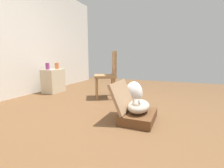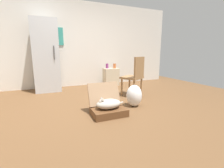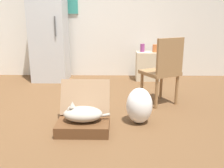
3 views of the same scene
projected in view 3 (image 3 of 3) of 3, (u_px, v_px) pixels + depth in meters
ground_plane at (91, 115)px, 3.23m from camera, size 7.68×7.68×0.00m
wall_back at (101, 12)px, 5.06m from camera, size 6.40×0.15×2.60m
suitcase_base at (83, 126)px, 2.76m from camera, size 0.57×0.42×0.12m
suitcase_lid at (85, 97)px, 2.91m from camera, size 0.57×0.20×0.40m
cat at (82, 114)px, 2.72m from camera, size 0.51×0.28×0.21m
plastic_bag_white at (139, 106)px, 2.94m from camera, size 0.31×0.30×0.43m
refrigerator at (49, 31)px, 4.72m from camera, size 0.65×0.59×1.92m
side_table at (148, 66)px, 4.92m from camera, size 0.47×0.35×0.55m
vase_tall at (142, 48)px, 4.87m from camera, size 0.09×0.09×0.15m
vase_short at (155, 48)px, 4.80m from camera, size 0.09×0.09×0.15m
chair at (163, 69)px, 3.47m from camera, size 0.61×0.60×0.96m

